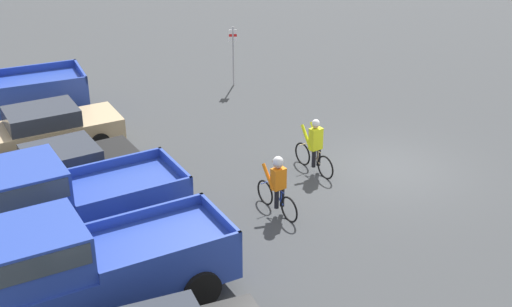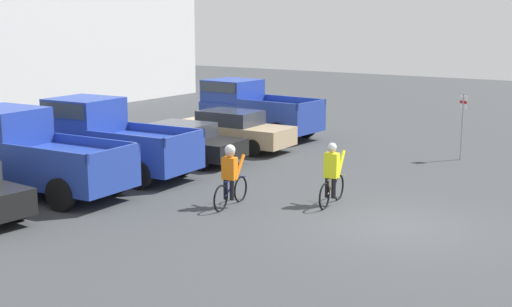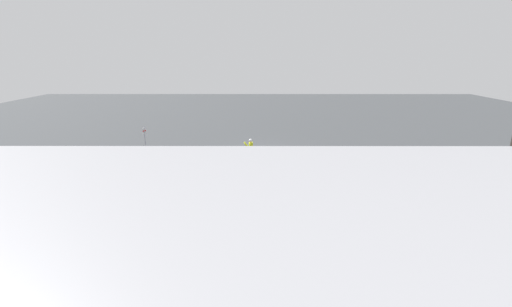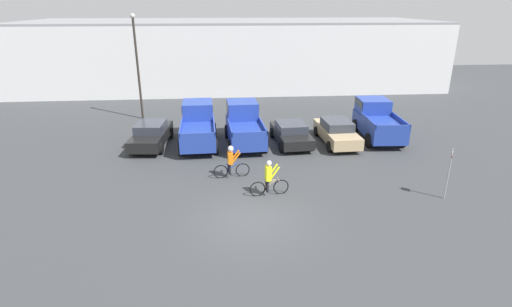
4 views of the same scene
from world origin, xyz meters
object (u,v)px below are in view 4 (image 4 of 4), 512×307
at_px(sedan_1, 291,133).
at_px(pickup_truck_2, 377,119).
at_px(cyclist_1, 231,161).
at_px(cyclist_0, 269,178).
at_px(fire_lane_sign, 449,169).
at_px(lamppost, 137,60).
at_px(sedan_0, 151,134).
at_px(sedan_2, 337,132).
at_px(pickup_truck_1, 244,123).
at_px(pickup_truck_0, 198,124).

height_order(sedan_1, pickup_truck_2, pickup_truck_2).
bearing_deg(cyclist_1, cyclist_0, -52.45).
bearing_deg(fire_lane_sign, lamppost, 137.18).
bearing_deg(sedan_0, sedan_2, -2.15).
height_order(sedan_0, sedan_2, sedan_2).
relative_size(pickup_truck_2, lamppost, 0.67).
bearing_deg(lamppost, sedan_2, -27.44).
height_order(sedan_0, lamppost, lamppost).
bearing_deg(pickup_truck_1, pickup_truck_2, 1.91).
bearing_deg(pickup_truck_0, sedan_1, -7.84).
relative_size(cyclist_0, lamppost, 0.24).
bearing_deg(cyclist_1, lamppost, 119.03).
height_order(pickup_truck_0, sedan_2, pickup_truck_0).
height_order(pickup_truck_1, lamppost, lamppost).
bearing_deg(fire_lane_sign, pickup_truck_1, 134.88).
bearing_deg(sedan_2, sedan_1, 178.56).
xyz_separation_m(sedan_0, pickup_truck_2, (14.02, 0.48, 0.45)).
distance_m(cyclist_1, lamppost, 13.41).
bearing_deg(cyclist_1, sedan_0, 132.40).
distance_m(pickup_truck_0, cyclist_0, 8.37).
distance_m(sedan_2, pickup_truck_2, 3.00).
xyz_separation_m(pickup_truck_2, cyclist_1, (-9.39, -5.56, -0.32)).
bearing_deg(sedan_0, cyclist_1, -47.60).
bearing_deg(sedan_2, lamppost, 152.56).
bearing_deg(pickup_truck_0, pickup_truck_2, 0.30).
bearing_deg(fire_lane_sign, pickup_truck_2, 89.30).
bearing_deg(pickup_truck_2, lamppost, 159.80).
bearing_deg(sedan_1, pickup_truck_0, 172.16).
height_order(pickup_truck_0, cyclist_0, pickup_truck_0).
bearing_deg(pickup_truck_2, pickup_truck_1, -178.09).
distance_m(sedan_0, cyclist_0, 9.52).
bearing_deg(cyclist_1, sedan_2, 35.35).
bearing_deg(cyclist_0, sedan_1, 72.55).
relative_size(pickup_truck_0, sedan_1, 1.20).
relative_size(pickup_truck_0, pickup_truck_2, 1.06).
distance_m(sedan_1, cyclist_1, 6.05).
bearing_deg(sedan_2, pickup_truck_0, 174.27).
bearing_deg(sedan_1, fire_lane_sign, -54.82).
xyz_separation_m(sedan_0, fire_lane_sign, (13.92, -8.18, 0.68)).
bearing_deg(cyclist_0, pickup_truck_1, 95.26).
bearing_deg(pickup_truck_0, pickup_truck_1, -4.56).
relative_size(pickup_truck_1, cyclist_0, 2.76).
height_order(pickup_truck_0, pickup_truck_2, pickup_truck_0).
height_order(pickup_truck_2, cyclist_0, pickup_truck_2).
relative_size(sedan_0, cyclist_1, 2.59).
relative_size(pickup_truck_0, pickup_truck_1, 1.07).
bearing_deg(fire_lane_sign, sedan_1, 125.18).
bearing_deg(pickup_truck_2, sedan_1, -171.57).
relative_size(sedan_0, sedan_1, 1.06).
bearing_deg(sedan_1, cyclist_1, -128.53).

